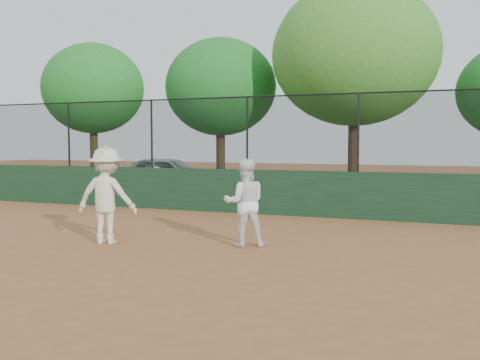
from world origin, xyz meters
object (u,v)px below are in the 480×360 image
at_px(parked_car, 169,175).
at_px(tree_1, 221,87).
at_px(player_second, 245,203).
at_px(player_main, 107,196).
at_px(tree_0, 93,89).
at_px(tree_2, 354,54).

distance_m(parked_car, tree_1, 4.13).
height_order(parked_car, player_second, player_second).
distance_m(parked_car, player_main, 9.85).
relative_size(player_second, player_main, 0.86).
distance_m(player_second, tree_0, 15.13).
bearing_deg(tree_0, tree_1, 3.50).
xyz_separation_m(player_second, tree_2, (0.30, 9.93, 4.23)).
distance_m(player_second, tree_1, 11.93).
xyz_separation_m(parked_car, player_second, (6.30, -8.35, 0.10)).
xyz_separation_m(parked_car, tree_2, (6.60, 1.58, 4.33)).
relative_size(parked_car, player_main, 2.22).
relative_size(parked_car, tree_2, 0.55).
height_order(tree_1, tree_2, tree_2).
relative_size(tree_0, tree_2, 0.82).
xyz_separation_m(player_main, tree_0, (-8.33, 10.71, 3.33)).
distance_m(player_second, tree_2, 10.80).
bearing_deg(tree_2, player_second, -91.74).
height_order(player_main, tree_2, tree_2).
xyz_separation_m(parked_car, player_main, (3.75, -9.11, 0.20)).
bearing_deg(parked_car, tree_1, -39.44).
distance_m(parked_car, tree_2, 8.05).
height_order(parked_car, tree_0, tree_0).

